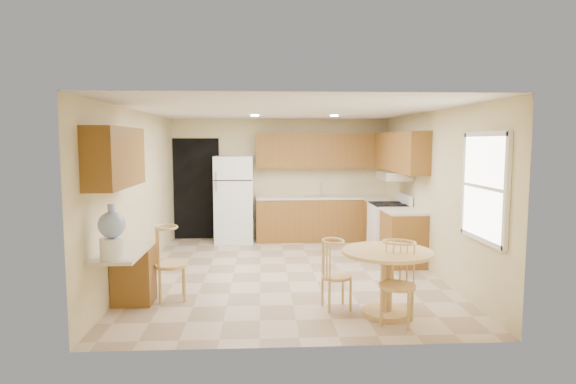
{
  "coord_description": "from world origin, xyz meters",
  "views": [
    {
      "loc": [
        -0.37,
        -7.32,
        2.03
      ],
      "look_at": [
        0.03,
        0.3,
        1.23
      ],
      "focal_mm": 30.0,
      "sensor_mm": 36.0,
      "label": 1
    }
  ],
  "objects": [
    {
      "name": "counter_back",
      "position": [
        0.88,
        2.45,
        0.89
      ],
      "size": [
        2.75,
        0.63,
        0.04
      ],
      "primitive_type": "cube",
      "color": "beige",
      "rests_on": "base_cab_back"
    },
    {
      "name": "upper_cab_left",
      "position": [
        -2.08,
        -1.6,
        1.85
      ],
      "size": [
        0.33,
        1.4,
        0.7
      ],
      "primitive_type": "cube",
      "color": "brown",
      "rests_on": "wall_left"
    },
    {
      "name": "upper_cab_back",
      "position": [
        0.88,
        2.58,
        1.85
      ],
      "size": [
        2.75,
        0.33,
        0.7
      ],
      "primitive_type": "cube",
      "color": "brown",
      "rests_on": "wall_back"
    },
    {
      "name": "wall_back",
      "position": [
        0.0,
        2.75,
        1.25
      ],
      "size": [
        4.5,
        0.02,
        2.5
      ],
      "primitive_type": "cube",
      "color": "beige",
      "rests_on": "floor"
    },
    {
      "name": "water_crock",
      "position": [
        -2.0,
        -2.12,
        1.04
      ],
      "size": [
        0.29,
        0.29,
        0.6
      ],
      "color": "white",
      "rests_on": "desk_top"
    },
    {
      "name": "counter_right_b",
      "position": [
        1.95,
        0.4,
        0.89
      ],
      "size": [
        0.63,
        0.8,
        0.04
      ],
      "primitive_type": "cube",
      "color": "beige",
      "rests_on": "base_cab_right_b"
    },
    {
      "name": "range_hood",
      "position": [
        2.0,
        1.18,
        1.42
      ],
      "size": [
        0.5,
        0.76,
        0.14
      ],
      "primitive_type": "cube",
      "color": "silver",
      "rests_on": "upper_cab_right"
    },
    {
      "name": "can_light_b",
      "position": [
        0.9,
        1.2,
        2.48
      ],
      "size": [
        0.14,
        0.14,
        0.02
      ],
      "primitive_type": "cylinder",
      "color": "white",
      "rests_on": "ceiling"
    },
    {
      "name": "desk_pedestal",
      "position": [
        -2.0,
        -1.32,
        0.36
      ],
      "size": [
        0.48,
        0.42,
        0.72
      ],
      "primitive_type": "cube",
      "color": "brown",
      "rests_on": "floor"
    },
    {
      "name": "chair_desk",
      "position": [
        -1.55,
        -1.29,
        0.58
      ],
      "size": [
        0.42,
        0.54,
        0.95
      ],
      "rotation": [
        0.0,
        0.0,
        -1.37
      ],
      "color": "tan",
      "rests_on": "floor"
    },
    {
      "name": "sink",
      "position": [
        0.85,
        2.45,
        0.91
      ],
      "size": [
        0.78,
        0.44,
        0.01
      ],
      "primitive_type": "cube",
      "color": "silver",
      "rests_on": "counter_back"
    },
    {
      "name": "ceiling",
      "position": [
        0.0,
        0.0,
        2.5
      ],
      "size": [
        4.5,
        5.5,
        0.02
      ],
      "primitive_type": "cube",
      "color": "white",
      "rests_on": "wall_back"
    },
    {
      "name": "wall_right",
      "position": [
        2.25,
        0.0,
        1.25
      ],
      "size": [
        0.02,
        5.5,
        2.5
      ],
      "primitive_type": "cube",
      "color": "beige",
      "rests_on": "floor"
    },
    {
      "name": "refrigerator",
      "position": [
        -0.95,
        2.4,
        0.87
      ],
      "size": [
        0.77,
        0.75,
        1.74
      ],
      "color": "white",
      "rests_on": "floor"
    },
    {
      "name": "wall_left",
      "position": [
        -2.25,
        0.0,
        1.25
      ],
      "size": [
        0.02,
        5.5,
        2.5
      ],
      "primitive_type": "cube",
      "color": "beige",
      "rests_on": "floor"
    },
    {
      "name": "dining_table",
      "position": [
        1.07,
        -1.92,
        0.51
      ],
      "size": [
        1.05,
        1.05,
        0.78
      ],
      "rotation": [
        0.0,
        0.0,
        0.22
      ],
      "color": "tan",
      "rests_on": "floor"
    },
    {
      "name": "base_cab_right_a",
      "position": [
        1.95,
        1.85,
        0.43
      ],
      "size": [
        0.6,
        0.59,
        0.87
      ],
      "primitive_type": "cube",
      "color": "brown",
      "rests_on": "floor"
    },
    {
      "name": "wall_front",
      "position": [
        0.0,
        -2.75,
        1.25
      ],
      "size": [
        4.5,
        0.02,
        2.5
      ],
      "primitive_type": "cube",
      "color": "beige",
      "rests_on": "floor"
    },
    {
      "name": "desk_top",
      "position": [
        -2.0,
        -1.7,
        0.75
      ],
      "size": [
        0.5,
        1.2,
        0.04
      ],
      "primitive_type": "cube",
      "color": "beige",
      "rests_on": "desk_pedestal"
    },
    {
      "name": "chair_table_a",
      "position": [
        0.52,
        -1.75,
        0.52
      ],
      "size": [
        0.37,
        0.48,
        0.85
      ],
      "rotation": [
        0.0,
        0.0,
        -1.39
      ],
      "color": "tan",
      "rests_on": "floor"
    },
    {
      "name": "floor",
      "position": [
        0.0,
        0.0,
        0.0
      ],
      "size": [
        5.5,
        5.5,
        0.0
      ],
      "primitive_type": "plane",
      "color": "tan",
      "rests_on": "ground"
    },
    {
      "name": "stove",
      "position": [
        1.92,
        1.18,
        0.47
      ],
      "size": [
        0.65,
        0.76,
        1.09
      ],
      "color": "white",
      "rests_on": "floor"
    },
    {
      "name": "base_cab_right_b",
      "position": [
        1.95,
        0.4,
        0.43
      ],
      "size": [
        0.6,
        0.8,
        0.87
      ],
      "primitive_type": "cube",
      "color": "brown",
      "rests_on": "floor"
    },
    {
      "name": "upper_cab_right",
      "position": [
        2.08,
        1.21,
        1.85
      ],
      "size": [
        0.33,
        2.42,
        0.7
      ],
      "primitive_type": "cube",
      "color": "brown",
      "rests_on": "wall_right"
    },
    {
      "name": "base_cab_back",
      "position": [
        0.88,
        2.45,
        0.43
      ],
      "size": [
        2.75,
        0.6,
        0.87
      ],
      "primitive_type": "cube",
      "color": "brown",
      "rests_on": "floor"
    },
    {
      "name": "window",
      "position": [
        2.23,
        -1.85,
        1.5
      ],
      "size": [
        0.06,
        1.12,
        1.3
      ],
      "color": "white",
      "rests_on": "wall_right"
    },
    {
      "name": "counter_right_a",
      "position": [
        1.95,
        1.85,
        0.89
      ],
      "size": [
        0.63,
        0.59,
        0.04
      ],
      "primitive_type": "cube",
      "color": "beige",
      "rests_on": "base_cab_right_a"
    },
    {
      "name": "can_light_a",
      "position": [
        -0.5,
        1.2,
        2.48
      ],
      "size": [
        0.14,
        0.14,
        0.02
      ],
      "primitive_type": "cylinder",
      "color": "white",
      "rests_on": "ceiling"
    },
    {
      "name": "doorway",
      "position": [
        -1.75,
        2.73,
        1.05
      ],
      "size": [
        0.9,
        0.02,
        2.1
      ],
      "primitive_type": "cube",
      "color": "black",
      "rests_on": "floor"
    },
    {
      "name": "chair_table_b",
      "position": [
        1.12,
        -2.29,
        0.56
      ],
      "size": [
        0.41,
        0.46,
        0.92
      ],
      "rotation": [
        0.0,
        0.0,
        2.71
      ],
      "color": "tan",
      "rests_on": "floor"
    }
  ]
}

